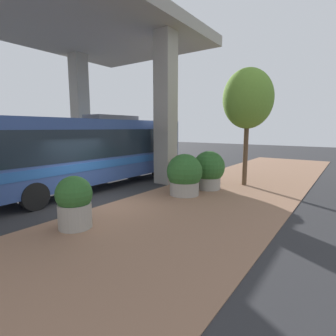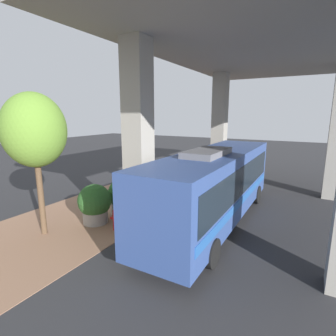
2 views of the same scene
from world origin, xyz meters
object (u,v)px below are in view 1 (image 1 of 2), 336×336
planter_middle (74,202)px  planter_back (209,170)px  bus (96,148)px  fire_hydrant (186,176)px  street_tree_near (248,99)px  planter_front (184,175)px

planter_middle → planter_back: (-0.93, -6.67, 0.14)m
bus → planter_back: bearing=-150.2°
fire_hydrant → planter_middle: size_ratio=0.63×
fire_hydrant → planter_middle: bearing=93.2°
planter_middle → bus: bearing=-46.3°
planter_middle → street_tree_near: size_ratio=0.27×
fire_hydrant → planter_front: size_ratio=0.54×
planter_back → street_tree_near: bearing=-120.2°
fire_hydrant → planter_back: bearing=173.9°
bus → fire_hydrant: (-3.40, -2.85, -1.42)m
planter_middle → street_tree_near: street_tree_near is taller
planter_middle → planter_back: planter_back is taller
planter_front → street_tree_near: (-1.44, -3.47, 3.40)m
planter_front → planter_back: (-0.35, -1.60, 0.05)m
planter_front → planter_middle: bearing=83.5°
planter_back → fire_hydrant: bearing=-6.1°
bus → planter_front: bus is taller
fire_hydrant → planter_front: planter_front is taller
fire_hydrant → street_tree_near: (-2.40, -1.72, 3.79)m
bus → planter_front: (-4.36, -1.10, -1.03)m
fire_hydrant → planter_front: 2.03m
planter_front → street_tree_near: size_ratio=0.31×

